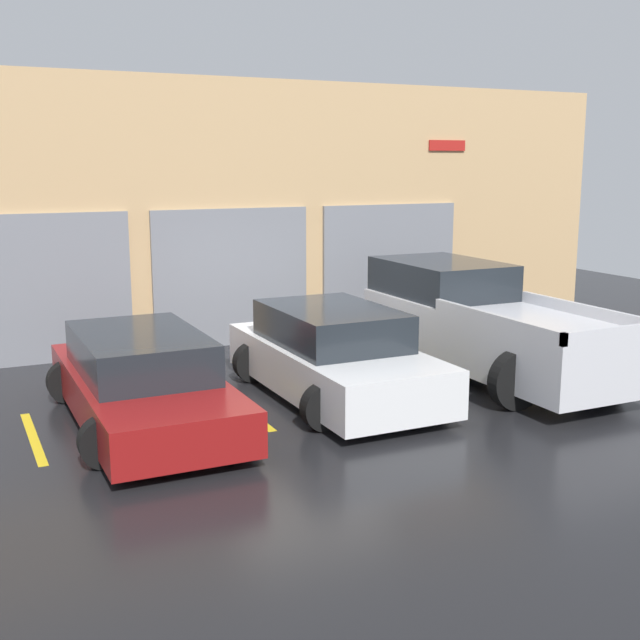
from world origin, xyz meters
name	(u,v)px	position (x,y,z in m)	size (l,w,h in m)	color
ground_plane	(305,380)	(0.00, 0.00, 0.00)	(28.00, 28.00, 0.00)	black
shophouse_building	(235,215)	(-0.01, 3.29, 2.49)	(16.98, 0.68, 5.06)	tan
pickup_truck	(480,323)	(2.90, -0.78, 0.84)	(2.49, 5.42, 1.76)	silver
sedan_white	(333,356)	(0.00, -1.05, 0.64)	(2.25, 4.31, 1.36)	white
sedan_side	(142,381)	(-2.90, -1.04, 0.58)	(2.19, 4.65, 1.24)	maroon
parking_stripe_far_left	(33,438)	(-4.35, -1.08, 0.00)	(0.12, 2.20, 0.01)	gold
parking_stripe_left	(244,409)	(-1.45, -1.08, 0.00)	(0.12, 2.20, 0.01)	gold
parking_stripe_centre	(415,385)	(1.45, -1.08, 0.00)	(0.12, 2.20, 0.01)	gold
parking_stripe_right	(556,366)	(4.35, -1.08, 0.00)	(0.12, 2.20, 0.01)	gold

